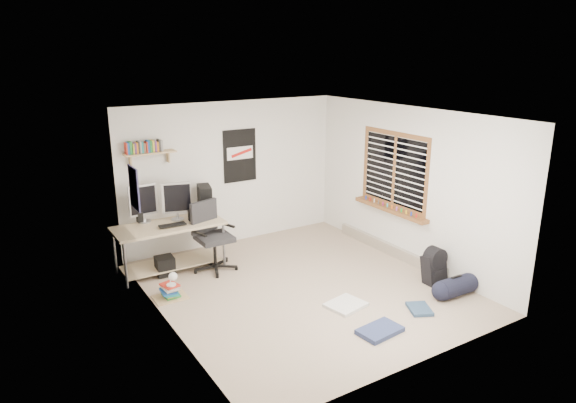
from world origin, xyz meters
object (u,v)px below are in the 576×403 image
office_chair (214,240)px  backpack (434,270)px  duffel_bag (455,287)px  book_stack (170,288)px  desk (170,248)px

office_chair → backpack: (2.56, -2.14, -0.29)m
duffel_bag → book_stack: duffel_bag is taller
backpack → book_stack: bearing=157.4°
desk → duffel_bag: desk is taller
backpack → book_stack: 3.84m
duffel_bag → book_stack: 3.99m
desk → office_chair: size_ratio=1.53×
duffel_bag → book_stack: size_ratio=1.18×
office_chair → duffel_bag: office_chair is taller
office_chair → backpack: size_ratio=2.45×
duffel_bag → backpack: bearing=82.3°
office_chair → desk: bearing=132.5°
office_chair → duffel_bag: 3.62m
office_chair → book_stack: office_chair is taller
desk → backpack: desk is taller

